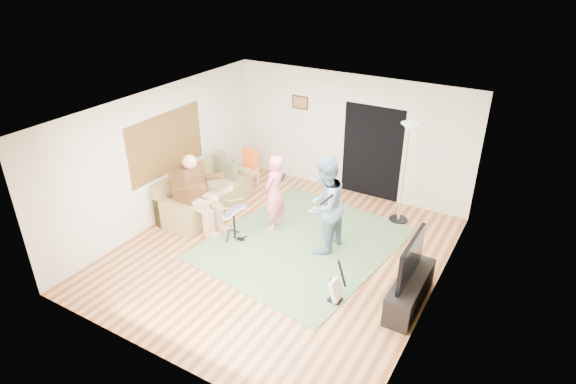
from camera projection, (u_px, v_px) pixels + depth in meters
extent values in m
plane|color=brown|center=(280.00, 253.00, 8.90)|extent=(6.00, 6.00, 0.00)
plane|color=white|center=(278.00, 112.00, 7.67)|extent=(6.00, 6.00, 0.00)
plane|color=brown|center=(167.00, 144.00, 9.58)|extent=(0.00, 2.05, 2.05)
plane|color=black|center=(372.00, 153.00, 10.47)|extent=(2.10, 0.00, 2.10)
cube|color=#3F2314|center=(300.00, 102.00, 10.89)|extent=(0.42, 0.03, 0.32)
cube|color=#4F7044|center=(302.00, 243.00, 9.18)|extent=(3.50, 3.94, 0.02)
cube|color=olive|center=(207.00, 200.00, 10.27)|extent=(0.89, 1.78, 0.44)
cube|color=olive|center=(192.00, 187.00, 10.34)|extent=(0.17, 2.20, 0.89)
cube|color=olive|center=(234.00, 179.00, 10.99)|extent=(0.89, 0.21, 0.63)
cube|color=olive|center=(174.00, 216.00, 9.46)|extent=(0.89, 0.21, 0.63)
cube|color=#523017|center=(189.00, 183.00, 9.38)|extent=(0.43, 0.56, 0.71)
sphere|color=tan|center=(190.00, 162.00, 9.13)|extent=(0.28, 0.28, 0.28)
cylinder|color=black|center=(234.00, 225.00, 9.20)|extent=(0.04, 0.04, 0.57)
cube|color=silver|center=(234.00, 212.00, 9.07)|extent=(0.11, 0.57, 0.03)
imported|color=#FF6E85|center=(274.00, 193.00, 9.35)|extent=(0.39, 0.58, 1.56)
imported|color=slate|center=(324.00, 206.00, 8.59)|extent=(0.76, 0.95, 1.85)
cube|color=black|center=(335.00, 300.00, 7.68)|extent=(0.22, 0.18, 0.03)
cube|color=silver|center=(336.00, 290.00, 7.59)|extent=(0.17, 0.26, 0.34)
cylinder|color=black|center=(342.00, 274.00, 7.39)|extent=(0.18, 0.04, 0.45)
cylinder|color=black|center=(398.00, 219.00, 9.95)|extent=(0.38, 0.38, 0.03)
cylinder|color=tan|center=(403.00, 176.00, 9.49)|extent=(0.05, 0.05, 1.99)
cone|color=white|center=(409.00, 127.00, 9.03)|extent=(0.33, 0.33, 0.13)
cube|color=beige|center=(247.00, 172.00, 11.03)|extent=(0.44, 0.44, 0.04)
cube|color=orange|center=(251.00, 157.00, 11.02)|extent=(0.39, 0.11, 0.40)
cube|color=black|center=(410.00, 291.00, 7.52)|extent=(0.40, 1.40, 0.50)
cube|color=black|center=(411.00, 259.00, 7.27)|extent=(0.06, 1.10, 0.70)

